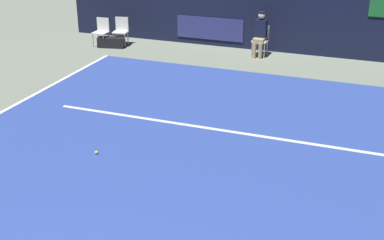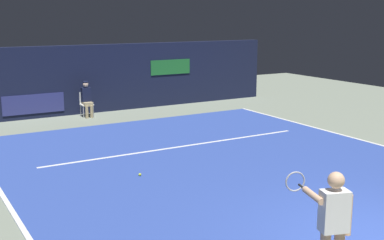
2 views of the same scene
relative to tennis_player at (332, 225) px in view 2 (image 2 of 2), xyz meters
The scene contains 9 objects.
ground_plane 6.05m from the tennis_player, 70.44° to the left, with size 30.31×30.31×0.00m, color gray.
court_surface 6.05m from the tennis_player, 70.44° to the left, with size 10.31×12.15×0.01m, color #2D479E.
line_sideline_left 9.11m from the tennis_player, 38.38° to the left, with size 0.10×12.15×0.01m, color white.
line_sideline_right 6.50m from the tennis_player, 118.91° to the left, with size 0.10×12.15×0.01m, color white.
line_service 8.06m from the tennis_player, 75.55° to the left, with size 8.04×0.10×0.01m, color white.
back_wall 14.23m from the tennis_player, 81.94° to the left, with size 14.95×0.33×2.60m.
tennis_player is the anchor object (origin of this frame).
line_judge_on_chair 13.37m from the tennis_player, 85.01° to the left, with size 0.45×0.54×1.32m.
tennis_ball 5.98m from the tennis_player, 90.89° to the left, with size 0.07×0.07×0.07m, color #CCE033.
Camera 2 is at (-6.71, -4.95, 3.69)m, focal length 47.06 mm.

